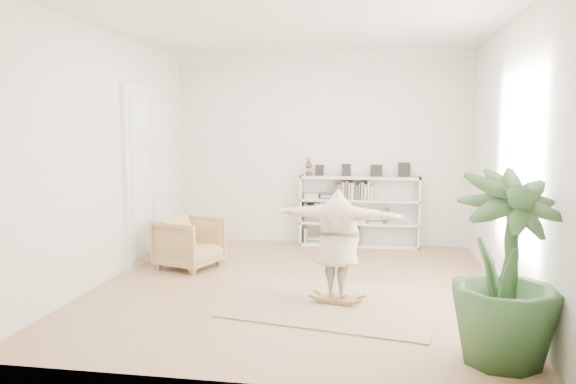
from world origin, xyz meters
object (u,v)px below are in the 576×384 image
(bookshelf, at_px, (359,212))
(rocker_board, at_px, (337,299))
(houseplant, at_px, (506,268))
(person, at_px, (338,241))
(armchair, at_px, (189,243))

(bookshelf, relative_size, rocker_board, 4.30)
(rocker_board, bearing_deg, houseplant, -31.16)
(bookshelf, height_order, person, bookshelf)
(armchair, height_order, person, person)
(armchair, xyz_separation_m, person, (2.45, -1.43, 0.41))
(rocker_board, relative_size, houseplant, 0.28)
(armchair, distance_m, person, 2.86)
(houseplant, bearing_deg, armchair, 144.53)
(bookshelf, height_order, rocker_board, bookshelf)
(armchair, distance_m, houseplant, 5.09)
(bookshelf, height_order, houseplant, houseplant)
(rocker_board, distance_m, person, 0.74)
(bookshelf, relative_size, armchair, 2.51)
(rocker_board, distance_m, houseplant, 2.41)
(rocker_board, xyz_separation_m, houseplant, (1.68, -1.51, 0.85))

